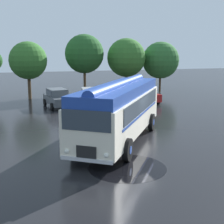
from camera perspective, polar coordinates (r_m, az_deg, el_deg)
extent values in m
plane|color=black|center=(18.34, 3.74, -5.03)|extent=(120.00, 120.00, 0.00)
cube|color=silver|center=(17.69, 1.44, -0.27)|extent=(7.78, 9.63, 2.10)
cube|color=#1E3D93|center=(17.48, 1.46, 4.00)|extent=(7.50, 9.35, 0.56)
cylinder|color=#1E3D93|center=(17.44, 1.46, 4.85)|extent=(5.94, 8.13, 0.60)
cube|color=#2D3842|center=(17.57, 5.69, 1.48)|extent=(4.62, 6.57, 0.84)
cube|color=#2D3842|center=(18.26, -2.10, 1.90)|extent=(4.62, 6.57, 0.84)
cube|color=#1E3D93|center=(17.57, 5.57, -0.30)|extent=(4.73, 6.73, 0.12)
cube|color=#1E3D93|center=(18.26, -2.19, 0.18)|extent=(4.73, 6.73, 0.12)
cube|color=#2D3842|center=(12.92, -4.82, -1.61)|extent=(1.82, 1.29, 0.88)
cube|color=black|center=(13.29, -4.73, -7.38)|extent=(0.77, 0.57, 0.56)
cube|color=silver|center=(13.38, -4.74, -8.75)|extent=(2.00, 1.44, 0.16)
sphere|color=white|center=(12.99, -1.04, -7.93)|extent=(0.22, 0.22, 0.22)
sphere|color=white|center=(13.65, -8.27, -7.09)|extent=(0.22, 0.22, 0.22)
cylinder|color=black|center=(14.73, 2.89, -6.90)|extent=(0.86, 1.06, 1.10)
cylinder|color=#1E3D93|center=(14.73, 2.89, -6.90)|extent=(0.48, 0.50, 0.39)
cylinder|color=black|center=(15.57, -6.45, -5.95)|extent=(0.86, 1.06, 1.10)
cylinder|color=#1E3D93|center=(15.57, -6.45, -5.95)|extent=(0.48, 0.50, 0.39)
cylinder|color=black|center=(20.39, 7.24, -1.83)|extent=(0.86, 1.06, 1.10)
cylinder|color=#1E3D93|center=(20.39, 7.24, -1.83)|extent=(0.48, 0.50, 0.39)
cylinder|color=black|center=(21.00, 0.25, -1.35)|extent=(0.86, 1.06, 1.10)
cylinder|color=#1E3D93|center=(21.00, 0.25, -1.35)|extent=(0.48, 0.50, 0.39)
cube|color=#4C5156|center=(28.90, -9.89, 2.22)|extent=(2.29, 4.40, 0.70)
cube|color=#4C5156|center=(28.94, -10.02, 3.57)|extent=(1.80, 2.38, 0.64)
cube|color=#2D3842|center=(29.15, -8.59, 3.67)|extent=(0.30, 1.91, 0.50)
cube|color=#2D3842|center=(28.75, -11.48, 3.46)|extent=(0.30, 1.91, 0.50)
cylinder|color=black|center=(27.98, -7.41, 1.27)|extent=(0.29, 0.66, 0.64)
cylinder|color=black|center=(27.49, -10.89, 0.98)|extent=(0.29, 0.66, 0.64)
cylinder|color=black|center=(30.43, -8.95, 2.03)|extent=(0.29, 0.66, 0.64)
cylinder|color=black|center=(29.98, -12.17, 1.78)|extent=(0.29, 0.66, 0.64)
cube|color=#B7BABF|center=(28.99, -3.94, 2.39)|extent=(2.26, 4.39, 0.70)
cube|color=#B7BABF|center=(29.04, -3.99, 3.74)|extent=(1.78, 2.37, 0.64)
cube|color=#2D3842|center=(29.12, -2.50, 3.77)|extent=(0.29, 1.92, 0.50)
cube|color=#2D3842|center=(28.98, -5.48, 3.70)|extent=(0.29, 1.92, 0.50)
cylinder|color=black|center=(27.86, -1.88, 1.31)|extent=(0.29, 0.66, 0.64)
cylinder|color=black|center=(27.70, -5.49, 1.21)|extent=(0.29, 0.66, 0.64)
cylinder|color=black|center=(30.41, -2.51, 2.15)|extent=(0.29, 0.66, 0.64)
cylinder|color=black|center=(30.26, -5.83, 2.06)|extent=(0.29, 0.66, 0.64)
cube|color=black|center=(30.78, 0.55, 2.93)|extent=(2.23, 4.39, 0.70)
cube|color=black|center=(30.84, 0.50, 4.21)|extent=(1.77, 2.36, 0.64)
cube|color=#2D3842|center=(30.98, 1.88, 4.23)|extent=(0.28, 1.92, 0.50)
cube|color=#2D3842|center=(30.71, -0.89, 4.18)|extent=(0.28, 1.92, 0.50)
cylinder|color=black|center=(29.75, 2.66, 1.95)|extent=(0.28, 0.66, 0.64)
cylinder|color=black|center=(29.42, -0.69, 1.85)|extent=(0.28, 0.66, 0.64)
cylinder|color=black|center=(32.26, 1.67, 2.69)|extent=(0.28, 0.66, 0.64)
cylinder|color=black|center=(31.96, -1.42, 2.61)|extent=(0.28, 0.66, 0.64)
cube|color=maroon|center=(31.01, 5.75, 2.94)|extent=(2.11, 4.35, 0.70)
cube|color=maroon|center=(31.05, 5.65, 4.20)|extent=(1.70, 2.32, 0.64)
cube|color=#2D3842|center=(31.41, 6.86, 4.26)|extent=(0.21, 1.92, 0.50)
cube|color=#2D3842|center=(30.69, 4.40, 4.14)|extent=(0.21, 1.92, 0.50)
cylinder|color=black|center=(30.38, 8.37, 2.03)|extent=(0.26, 0.66, 0.64)
cylinder|color=black|center=(29.51, 5.45, 1.83)|extent=(0.26, 0.66, 0.64)
cylinder|color=black|center=(32.60, 6.01, 2.72)|extent=(0.26, 0.66, 0.64)
cylinder|color=black|center=(31.80, 3.22, 2.55)|extent=(0.26, 0.66, 0.64)
cylinder|color=#4C3823|center=(34.55, -14.86, 4.50)|extent=(0.35, 0.35, 2.57)
sphere|color=#336B28|center=(34.35, -15.09, 9.10)|extent=(3.97, 3.97, 3.97)
sphere|color=#336B28|center=(34.17, -15.88, 9.24)|extent=(2.88, 2.88, 2.88)
cylinder|color=#4C3823|center=(36.27, -5.00, 5.52)|extent=(0.30, 0.30, 3.05)
sphere|color=#235623|center=(36.09, -5.09, 10.55)|extent=(4.42, 4.42, 4.42)
sphere|color=#235623|center=(36.19, -5.73, 11.15)|extent=(2.45, 2.45, 2.45)
cylinder|color=#4C3823|center=(37.36, 2.60, 5.34)|extent=(0.33, 0.33, 2.56)
sphere|color=#336B28|center=(37.17, 2.64, 9.90)|extent=(4.51, 4.51, 4.51)
sphere|color=#336B28|center=(36.89, 2.32, 9.99)|extent=(2.98, 2.98, 2.98)
cylinder|color=#4C3823|center=(39.48, 8.75, 5.29)|extent=(0.26, 0.26, 2.21)
sphere|color=#2D662D|center=(39.29, 8.87, 9.34)|extent=(4.51, 4.51, 4.51)
sphere|color=#2D662D|center=(39.14, 8.92, 9.50)|extent=(3.60, 3.60, 3.60)
cylinder|color=black|center=(14.11, 2.80, -10.10)|extent=(3.49, 3.49, 0.01)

